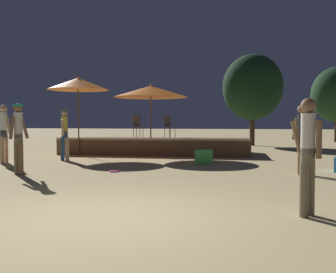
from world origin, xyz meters
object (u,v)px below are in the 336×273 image
person_0 (302,136)px  person_2 (65,133)px  patio_umbrella_1 (78,84)px  person_1 (4,131)px  frisbee_disc (114,171)px  background_tree_0 (253,87)px  patio_umbrella_0 (151,92)px  person_3 (308,153)px  bistro_chair_0 (137,124)px  person_4 (18,134)px  cube_seat_1 (204,157)px  bistro_chair_1 (168,124)px

person_0 → person_2: person_0 is taller
patio_umbrella_1 → person_1: size_ratio=1.67×
frisbee_disc → background_tree_0: 12.91m
frisbee_disc → person_1: bearing=162.3°
patio_umbrella_0 → frisbee_disc: size_ratio=10.56×
person_2 → person_3: bearing=-47.2°
background_tree_0 → person_3: bearing=-89.9°
bistro_chair_0 → person_0: bearing=-82.8°
patio_umbrella_0 → person_1: size_ratio=1.55×
frisbee_disc → person_4: bearing=-157.6°
frisbee_disc → background_tree_0: bearing=70.4°
patio_umbrella_0 → person_1: (-4.07, -3.49, -1.46)m
person_2 → background_tree_0: (6.74, 9.36, 2.29)m
bistro_chair_0 → frisbee_disc: 5.78m
person_2 → bistro_chair_0: person_2 is taller
person_1 → person_3: bearing=-115.6°
cube_seat_1 → person_1: bearing=-171.0°
patio_umbrella_0 → patio_umbrella_1: 2.89m
person_2 → bistro_chair_1: person_2 is taller
patio_umbrella_1 → person_2: (0.34, -1.97, -1.87)m
patio_umbrella_1 → person_3: size_ratio=1.86×
patio_umbrella_0 → person_4: bearing=-110.7°
cube_seat_1 → person_2: person_2 is taller
bistro_chair_1 → frisbee_disc: bearing=-146.5°
patio_umbrella_0 → person_0: (4.92, -4.50, -1.55)m
bistro_chair_1 → background_tree_0: background_tree_0 is taller
person_0 → person_4: (-7.09, -1.23, 0.07)m
person_4 → frisbee_disc: bearing=-131.8°
patio_umbrella_1 → person_3: bearing=-49.8°
patio_umbrella_1 → cube_seat_1: (5.12, -2.06, -2.60)m
bistro_chair_1 → person_1: bearing=170.9°
person_0 → person_4: bearing=-53.4°
person_1 → bistro_chair_0: person_1 is taller
bistro_chair_0 → bistro_chair_1: (1.35, -0.08, 0.00)m
person_1 → person_3: 9.90m
person_0 → bistro_chair_0: 7.75m
bistro_chair_0 → person_1: bearing=-167.8°
person_3 → bistro_chair_1: 10.23m
person_1 → frisbee_disc: 4.46m
cube_seat_1 → bistro_chair_1: (-1.69, 3.18, 1.02)m
bistro_chair_1 → patio_umbrella_1: bearing=147.0°
person_1 → bistro_chair_0: bearing=-30.7°
person_2 → bistro_chair_1: size_ratio=1.94×
person_4 → bistro_chair_1: size_ratio=2.01×
person_0 → background_tree_0: bearing=-149.8°
patio_umbrella_0 → person_4: patio_umbrella_0 is taller
patio_umbrella_1 → cube_seat_1: 6.10m
person_1 → person_2: person_1 is taller
patio_umbrella_0 → bistro_chair_0: bearing=134.3°
patio_umbrella_1 → person_0: 8.96m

